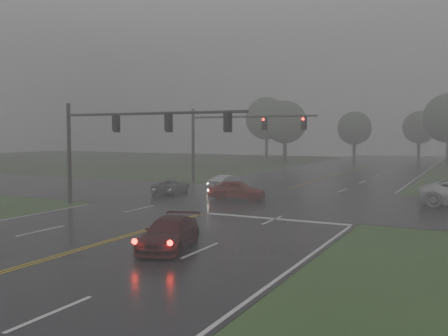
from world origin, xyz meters
The scene contains 13 objects.
main_road centered at (0.00, 20.00, 0.00)m, with size 18.00×160.00×0.02m, color black.
cross_street centered at (0.00, 22.00, 0.00)m, with size 120.00×14.00×0.02m, color black.
stop_bar centered at (4.50, 14.40, 0.00)m, with size 8.50×0.50×0.01m, color silver.
sedan_maroon centered at (3.19, 5.69, 0.00)m, with size 1.79×4.41×1.28m, color #3E0B0F.
sedan_red centered at (-0.92, 20.87, 0.00)m, with size 1.67×4.14×1.41m, color maroon.
sedan_silver centered at (-4.15, 25.97, 0.00)m, with size 1.36×3.89×1.28m, color #B7B9C0.
car_grey centered at (-7.15, 21.73, 0.00)m, with size 1.96×4.25×1.18m, color #4E5155.
signal_gantry_near centered at (-6.00, 13.86, 4.82)m, with size 13.42×0.30×6.82m.
signal_gantry_far centered at (-6.36, 30.36, 5.02)m, with size 12.49×0.36×7.15m.
tree_nw_a centered at (-12.83, 63.42, 6.54)m, with size 6.78×6.78×9.95m.
tree_n_mid centered at (-4.90, 76.93, 5.68)m, with size 5.89×5.89×8.65m.
tree_nw_b centered at (-19.60, 72.38, 7.44)m, with size 7.70×7.70×11.31m.
tree_n_far centered at (4.66, 87.79, 5.88)m, with size 6.09×6.09×8.95m.
Camera 1 is at (14.47, -11.44, 4.80)m, focal length 40.00 mm.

